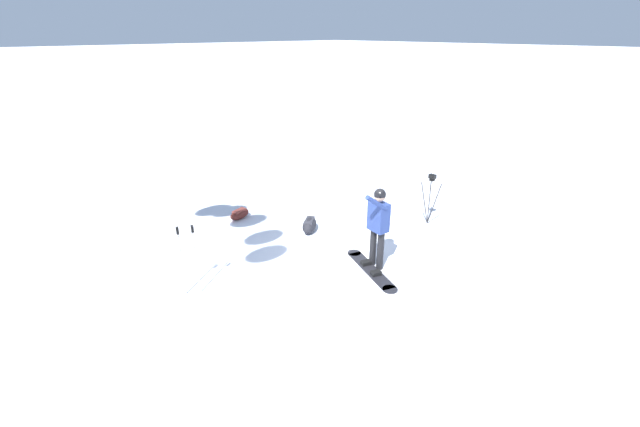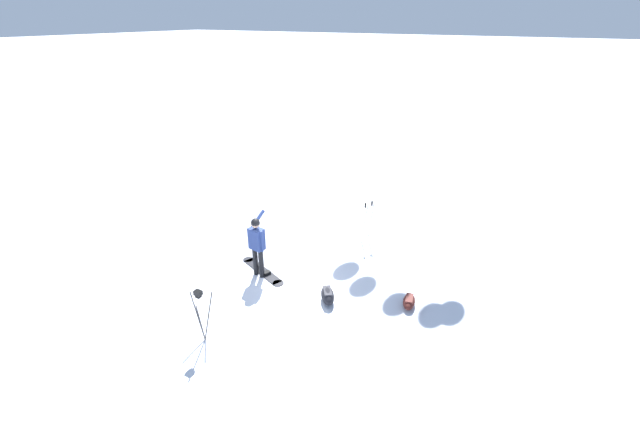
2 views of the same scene
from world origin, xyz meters
TOP-DOWN VIEW (x-y plane):
  - ground_plane at (0.00, 0.00)m, footprint 300.00×300.00m
  - snowboarder at (-0.28, 0.76)m, footprint 0.70×0.47m
  - snowboard at (-0.09, 0.80)m, footprint 0.85×1.73m
  - gear_bag_large at (-0.38, -1.43)m, footprint 0.74×0.66m
  - camera_tripod at (-2.91, 0.28)m, footprint 0.57×0.50m
  - gear_bag_small at (0.45, -3.26)m, footprint 0.66×0.42m
  - ski_poles at (2.94, -1.05)m, footprint 0.32×0.32m

SIDE VIEW (x-z plane):
  - ground_plane at x=0.00m, z-range 0.00..0.00m
  - snowboard at x=-0.09m, z-range -0.03..0.07m
  - gear_bag_small at x=0.45m, z-range 0.01..0.26m
  - gear_bag_large at x=-0.38m, z-range 0.01..0.35m
  - ski_poles at x=2.94m, z-range 0.20..1.54m
  - camera_tripod at x=-2.91m, z-range 0.29..1.60m
  - snowboarder at x=-0.28m, z-range 0.18..1.95m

